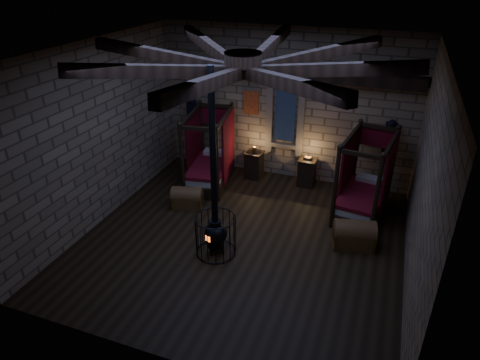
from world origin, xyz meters
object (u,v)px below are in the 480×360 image
(trunk_left, at_px, (187,198))
(trunk_right, at_px, (354,235))
(bed_left, at_px, (210,166))
(bed_right, at_px, (363,195))
(stove, at_px, (215,230))

(trunk_left, relative_size, trunk_right, 0.87)
(bed_left, relative_size, bed_right, 1.01)
(bed_right, relative_size, trunk_left, 2.39)
(trunk_right, relative_size, stove, 0.24)
(bed_right, relative_size, stove, 0.51)
(bed_left, relative_size, trunk_left, 2.43)
(trunk_left, distance_m, stove, 2.13)
(bed_left, distance_m, stove, 3.31)
(trunk_left, height_order, stove, stove)
(trunk_right, bearing_deg, stove, -168.70)
(bed_right, height_order, trunk_left, bed_right)
(bed_right, bearing_deg, trunk_right, -82.58)
(trunk_right, xyz_separation_m, stove, (-2.76, -1.28, 0.29))
(bed_right, bearing_deg, trunk_left, -155.59)
(bed_left, bearing_deg, stove, -73.45)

